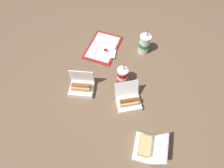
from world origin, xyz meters
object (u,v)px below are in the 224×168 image
at_px(ketchup_cup, 106,51).
at_px(clamshell_sandwich_corner, 146,147).
at_px(plastic_fork, 96,50).
at_px(clamshell_hotdog_left, 82,87).
at_px(food_tray, 103,47).
at_px(clamshell_hotdog_front, 129,102).
at_px(soda_cup_corner, 122,76).
at_px(soda_cup_front, 144,44).

height_order(ketchup_cup, clamshell_sandwich_corner, clamshell_sandwich_corner).
xyz_separation_m(plastic_fork, clamshell_hotdog_left, (-0.41, -0.02, 0.03)).
relative_size(food_tray, plastic_fork, 3.58).
relative_size(food_tray, clamshell_hotdog_front, 1.69).
distance_m(ketchup_cup, plastic_fork, 0.09).
bearing_deg(ketchup_cup, plastic_fork, 94.53).
height_order(ketchup_cup, plastic_fork, ketchup_cup).
distance_m(clamshell_hotdog_front, soda_cup_corner, 0.21).
distance_m(food_tray, plastic_fork, 0.08).
height_order(plastic_fork, clamshell_sandwich_corner, clamshell_sandwich_corner).
distance_m(ketchup_cup, soda_cup_corner, 0.34).
xyz_separation_m(food_tray, clamshell_sandwich_corner, (-0.78, -0.50, 0.04)).
bearing_deg(clamshell_sandwich_corner, plastic_fork, 37.30).
xyz_separation_m(clamshell_sandwich_corner, soda_cup_front, (0.83, 0.14, 0.04)).
height_order(clamshell_sandwich_corner, soda_cup_corner, soda_cup_corner).
xyz_separation_m(food_tray, clamshell_hotdog_left, (-0.47, 0.03, 0.03)).
bearing_deg(clamshell_sandwich_corner, food_tray, 32.59).
relative_size(plastic_fork, soda_cup_front, 0.47).
distance_m(food_tray, soda_cup_corner, 0.41).
bearing_deg(clamshell_hotdog_front, soda_cup_front, -2.34).
bearing_deg(food_tray, clamshell_hotdog_left, 175.87).
relative_size(plastic_fork, clamshell_hotdog_front, 0.47).
distance_m(clamshell_hotdog_front, clamshell_hotdog_left, 0.37).
distance_m(clamshell_sandwich_corner, soda_cup_front, 0.85).
bearing_deg(clamshell_hotdog_front, clamshell_hotdog_left, 85.27).
relative_size(soda_cup_front, soda_cup_corner, 1.12).
bearing_deg(plastic_fork, ketchup_cup, -84.32).
distance_m(plastic_fork, soda_cup_front, 0.43).
bearing_deg(food_tray, plastic_fork, 141.46).
bearing_deg(clamshell_sandwich_corner, ketchup_cup, 32.28).
bearing_deg(soda_cup_corner, clamshell_hotdog_front, -154.12).
relative_size(clamshell_hotdog_front, clamshell_hotdog_left, 1.17).
relative_size(food_tray, clamshell_sandwich_corner, 2.14).
relative_size(clamshell_hotdog_front, soda_cup_front, 0.99).
height_order(clamshell_hotdog_left, soda_cup_front, soda_cup_front).
height_order(plastic_fork, clamshell_hotdog_left, clamshell_hotdog_left).
distance_m(ketchup_cup, soda_cup_front, 0.34).
bearing_deg(soda_cup_corner, soda_cup_front, -17.19).
bearing_deg(food_tray, clamshell_hotdog_front, -146.08).
relative_size(clamshell_hotdog_left, soda_cup_corner, 0.95).
height_order(clamshell_hotdog_front, soda_cup_corner, soda_cup_corner).
bearing_deg(clamshell_hotdog_left, ketchup_cup, -10.18).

